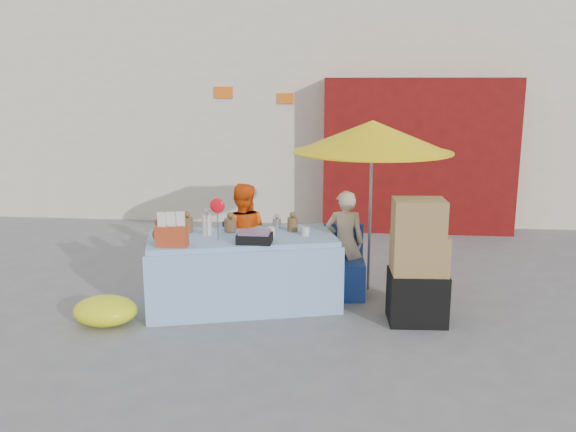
# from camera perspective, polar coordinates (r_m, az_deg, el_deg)

# --- Properties ---
(ground) EXTENTS (80.00, 80.00, 0.00)m
(ground) POSITION_cam_1_polar(r_m,az_deg,el_deg) (6.87, -3.40, -9.20)
(ground) COLOR slate
(ground) RESTS_ON ground
(backdrop) EXTENTS (14.00, 8.00, 7.80)m
(backdrop) POSITION_cam_1_polar(r_m,az_deg,el_deg) (13.84, 3.80, 14.78)
(backdrop) COLOR silver
(backdrop) RESTS_ON ground
(market_table) EXTENTS (2.34, 1.54, 1.30)m
(market_table) POSITION_cam_1_polar(r_m,az_deg,el_deg) (7.03, -4.37, -5.04)
(market_table) COLOR #99BFF5
(market_table) RESTS_ON ground
(chair_left) EXTENTS (0.51, 0.51, 0.85)m
(chair_left) POSITION_cam_1_polar(r_m,az_deg,el_deg) (7.47, -4.43, -5.32)
(chair_left) COLOR navy
(chair_left) RESTS_ON ground
(chair_right) EXTENTS (0.51, 0.51, 0.85)m
(chair_right) POSITION_cam_1_polar(r_m,az_deg,el_deg) (7.36, 5.24, -5.62)
(chair_right) COLOR navy
(chair_right) RESTS_ON ground
(vendor_orange) EXTENTS (0.69, 0.55, 1.34)m
(vendor_orange) POSITION_cam_1_polar(r_m,az_deg,el_deg) (7.49, -4.29, -2.00)
(vendor_orange) COLOR #FA550D
(vendor_orange) RESTS_ON ground
(vendor_beige) EXTENTS (0.49, 0.34, 1.27)m
(vendor_beige) POSITION_cam_1_polar(r_m,az_deg,el_deg) (7.38, 5.32, -2.48)
(vendor_beige) COLOR beige
(vendor_beige) RESTS_ON ground
(umbrella) EXTENTS (1.90, 1.90, 2.09)m
(umbrella) POSITION_cam_1_polar(r_m,az_deg,el_deg) (7.31, 7.90, 7.32)
(umbrella) COLOR gray
(umbrella) RESTS_ON ground
(box_stack) EXTENTS (0.63, 0.53, 1.35)m
(box_stack) POSITION_cam_1_polar(r_m,az_deg,el_deg) (6.61, 12.07, -4.62)
(box_stack) COLOR black
(box_stack) RESTS_ON ground
(tarp_bundle) EXTENTS (0.83, 0.75, 0.31)m
(tarp_bundle) POSITION_cam_1_polar(r_m,az_deg,el_deg) (6.83, -16.73, -8.48)
(tarp_bundle) COLOR #F2F71A
(tarp_bundle) RESTS_ON ground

